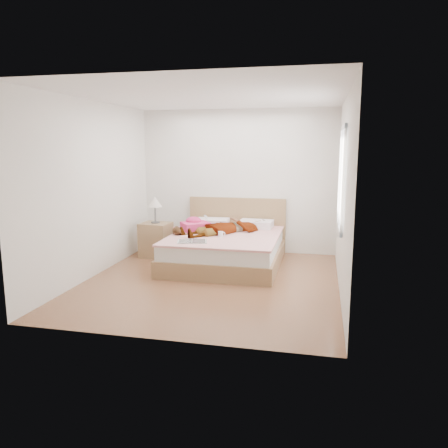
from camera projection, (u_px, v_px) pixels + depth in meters
name	position (u px, v px, depth m)	size (l,w,h in m)	color
ground	(211.00, 281.00, 6.33)	(4.00, 4.00, 0.00)	#552D1A
woman	(228.00, 225.00, 7.35)	(0.62, 1.67, 0.23)	white
hair	(203.00, 224.00, 7.91)	(0.40, 0.50, 0.07)	black
phone	(206.00, 217.00, 7.83)	(0.04, 0.09, 0.01)	silver
room_shell	(342.00, 178.00, 5.97)	(4.00, 4.00, 4.00)	white
bed	(226.00, 247.00, 7.27)	(1.80, 2.08, 1.00)	olive
towel	(195.00, 225.00, 7.48)	(0.56, 0.55, 0.23)	#FF4571
magazine	(192.00, 241.00, 6.58)	(0.50, 0.40, 0.03)	silver
coffee_mug	(221.00, 234.00, 6.93)	(0.12, 0.11, 0.09)	white
plush_toy	(177.00, 230.00, 7.11)	(0.21, 0.26, 0.13)	black
nightstand	(156.00, 237.00, 7.72)	(0.54, 0.49, 1.07)	brown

